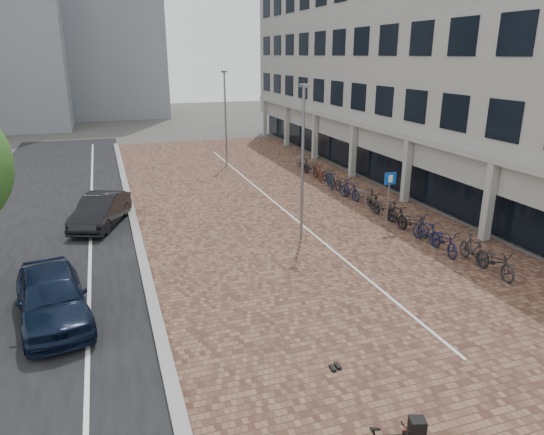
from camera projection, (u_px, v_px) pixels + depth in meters
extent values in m
plane|color=#474442|center=(337.00, 319.00, 14.75)|extent=(140.00, 140.00, 0.00)
cube|color=brown|center=(271.00, 203.00, 26.15)|extent=(14.50, 42.00, 0.04)
cube|color=black|center=(45.00, 225.00, 22.79)|extent=(8.00, 50.00, 0.03)
cube|color=gray|center=(132.00, 215.00, 23.96)|extent=(0.35, 42.00, 0.14)
cube|color=white|center=(91.00, 220.00, 23.40)|extent=(0.12, 44.00, 0.00)
cube|color=white|center=(275.00, 202.00, 26.20)|extent=(0.10, 30.00, 0.00)
cube|color=#9A9A95|center=(420.00, 37.00, 30.44)|extent=(8.00, 40.00, 13.00)
cube|color=black|center=(364.00, 150.00, 31.54)|extent=(0.15, 38.00, 3.20)
cube|color=#9A9A95|center=(363.00, 122.00, 30.93)|extent=(1.60, 38.00, 0.30)
cube|color=#9A9A95|center=(489.00, 201.00, 20.50)|extent=(0.35, 0.35, 3.40)
cube|color=#9A9A95|center=(407.00, 171.00, 25.90)|extent=(0.35, 0.35, 3.40)
cube|color=#9A9A95|center=(353.00, 150.00, 31.29)|extent=(0.35, 0.35, 3.40)
cube|color=#9A9A95|center=(315.00, 136.00, 36.69)|extent=(0.35, 0.35, 3.40)
cube|color=#9A9A95|center=(287.00, 126.00, 42.08)|extent=(0.35, 0.35, 3.40)
cube|color=#9A9A95|center=(265.00, 118.00, 47.48)|extent=(0.35, 0.35, 3.40)
cube|color=gray|center=(108.00, 5.00, 58.90)|extent=(12.00, 10.00, 26.00)
imported|color=black|center=(52.00, 296.00, 14.41)|extent=(2.60, 4.88, 1.58)
imported|color=black|center=(101.00, 211.00, 22.54)|extent=(2.96, 4.64, 1.44)
cube|color=black|center=(388.00, 430.00, 9.15)|extent=(0.35, 0.33, 0.43)
cylinder|color=slate|center=(388.00, 203.00, 22.03)|extent=(0.07, 0.07, 2.38)
cube|color=#0D45AA|center=(390.00, 178.00, 21.64)|extent=(0.54, 0.07, 0.54)
cylinder|color=slate|center=(302.00, 165.00, 20.28)|extent=(0.12, 0.12, 6.32)
cylinder|color=gray|center=(225.00, 120.00, 33.98)|extent=(0.12, 0.12, 6.38)
imported|color=black|center=(496.00, 261.00, 17.53)|extent=(0.83, 2.02, 1.04)
imported|color=black|center=(473.00, 250.00, 18.55)|extent=(0.73, 1.80, 1.05)
imported|color=#141538|center=(445.00, 241.00, 19.47)|extent=(0.98, 2.05, 1.04)
imported|color=#131735|center=(426.00, 231.00, 20.49)|extent=(0.60, 1.77, 1.05)
imported|color=black|center=(413.00, 223.00, 21.57)|extent=(1.00, 2.06, 1.04)
imported|color=black|center=(397.00, 215.00, 22.57)|extent=(0.59, 1.77, 1.05)
imported|color=black|center=(385.00, 208.00, 23.62)|extent=(0.92, 2.04, 1.04)
imported|color=black|center=(373.00, 201.00, 24.67)|extent=(0.79, 1.81, 1.05)
imported|color=#5D5955|center=(363.00, 195.00, 25.73)|extent=(0.73, 1.99, 1.04)
imported|color=#131435|center=(350.00, 190.00, 26.70)|extent=(0.76, 1.80, 1.05)
imported|color=black|center=(343.00, 185.00, 27.78)|extent=(0.80, 2.01, 1.04)
imported|color=#141D37|center=(330.00, 180.00, 28.74)|extent=(0.90, 1.81, 1.05)
imported|color=black|center=(329.00, 176.00, 29.92)|extent=(0.80, 2.01, 1.04)
imported|color=#562117|center=(318.00, 172.00, 30.88)|extent=(0.71, 1.79, 1.05)
imported|color=black|center=(311.00, 168.00, 31.93)|extent=(0.88, 2.03, 1.04)
imported|color=black|center=(305.00, 164.00, 32.97)|extent=(0.59, 1.77, 1.05)
imported|color=#605E58|center=(301.00, 161.00, 34.06)|extent=(0.73, 1.99, 1.04)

